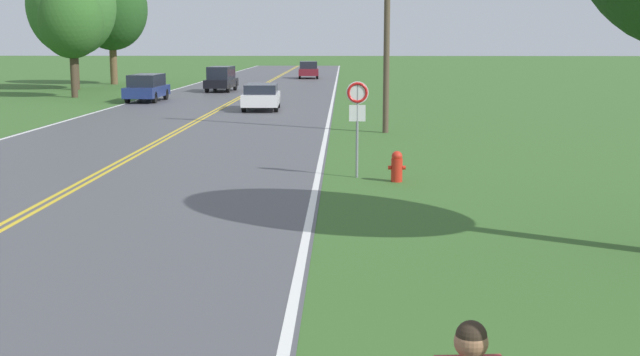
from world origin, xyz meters
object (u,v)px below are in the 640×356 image
(tree_behind_sign, at_px, (111,9))
(car_black_van_receding, at_px, (221,78))
(car_white_hatchback_mid_near, at_px, (261,96))
(tree_left_verge, at_px, (71,21))
(car_dark_blue_van_mid_far, at_px, (147,87))
(fire_hydrant, at_px, (397,166))
(tree_far_back, at_px, (71,6))
(traffic_sign, at_px, (357,105))
(car_maroon_sedan_distant, at_px, (308,70))

(tree_behind_sign, relative_size, car_black_van_receding, 2.19)
(car_white_hatchback_mid_near, bearing_deg, tree_left_verge, -127.69)
(car_dark_blue_van_mid_far, bearing_deg, fire_hydrant, -153.61)
(tree_behind_sign, distance_m, tree_far_back, 7.67)
(traffic_sign, relative_size, car_white_hatchback_mid_near, 0.60)
(tree_left_verge, height_order, car_maroon_sedan_distant, tree_left_verge)
(fire_hydrant, height_order, traffic_sign, traffic_sign)
(car_dark_blue_van_mid_far, bearing_deg, tree_far_back, 35.77)
(fire_hydrant, relative_size, car_maroon_sedan_distant, 0.20)
(traffic_sign, distance_m, car_maroon_sedan_distant, 58.35)
(tree_left_verge, relative_size, car_dark_blue_van_mid_far, 1.56)
(fire_hydrant, bearing_deg, tree_behind_sign, 113.89)
(fire_hydrant, xyz_separation_m, car_black_van_receding, (-10.38, 37.87, 0.54))
(traffic_sign, xyz_separation_m, tree_left_verge, (-18.04, 30.76, 2.95))
(car_maroon_sedan_distant, bearing_deg, car_dark_blue_van_mid_far, -18.26)
(car_black_van_receding, bearing_deg, traffic_sign, -163.08)
(car_black_van_receding, bearing_deg, tree_left_verge, 129.59)
(car_black_van_receding, height_order, car_maroon_sedan_distant, car_black_van_receding)
(fire_hydrant, height_order, tree_behind_sign, tree_behind_sign)
(tree_left_verge, height_order, car_dark_blue_van_mid_far, tree_left_verge)
(traffic_sign, height_order, tree_behind_sign, tree_behind_sign)
(traffic_sign, height_order, tree_far_back, tree_far_back)
(tree_left_verge, height_order, tree_behind_sign, tree_behind_sign)
(tree_behind_sign, height_order, tree_far_back, tree_far_back)
(tree_left_verge, xyz_separation_m, car_maroon_sedan_distant, (14.16, 27.45, -4.06))
(tree_behind_sign, height_order, car_dark_blue_van_mid_far, tree_behind_sign)
(tree_behind_sign, bearing_deg, car_maroon_sedan_distant, 34.73)
(fire_hydrant, bearing_deg, car_white_hatchback_mid_near, 104.82)
(tree_left_verge, bearing_deg, car_white_hatchback_mid_near, -35.24)
(car_white_hatchback_mid_near, xyz_separation_m, car_black_van_receding, (-4.56, 15.86, 0.19))
(tree_far_back, height_order, car_dark_blue_van_mid_far, tree_far_back)
(fire_hydrant, height_order, car_white_hatchback_mid_near, car_white_hatchback_mid_near)
(traffic_sign, xyz_separation_m, tree_far_back, (-20.86, 39.37, 4.30))
(tree_left_verge, relative_size, tree_behind_sign, 0.75)
(fire_hydrant, bearing_deg, tree_far_back, 118.71)
(tree_behind_sign, xyz_separation_m, tree_far_back, (-0.81, -7.63, -0.08))
(tree_behind_sign, xyz_separation_m, car_dark_blue_van_mid_far, (7.64, -19.66, -5.46))
(tree_behind_sign, distance_m, car_black_van_receding, 15.45)
(traffic_sign, xyz_separation_m, tree_behind_sign, (-20.05, 47.00, 4.38))
(car_maroon_sedan_distant, bearing_deg, traffic_sign, 1.00)
(tree_far_back, distance_m, car_white_hatchback_mid_near, 24.74)
(car_maroon_sedan_distant, bearing_deg, fire_hydrant, 1.96)
(fire_hydrant, xyz_separation_m, car_white_hatchback_mid_near, (-5.82, 22.01, 0.35))
(tree_behind_sign, bearing_deg, car_dark_blue_van_mid_far, -68.76)
(traffic_sign, distance_m, car_white_hatchback_mid_near, 21.95)
(tree_left_verge, height_order, car_white_hatchback_mid_near, tree_left_verge)
(tree_behind_sign, xyz_separation_m, car_black_van_receding, (10.71, -9.75, -5.38))
(tree_left_verge, distance_m, car_white_hatchback_mid_near, 16.75)
(fire_hydrant, distance_m, traffic_sign, 1.97)
(car_black_van_receding, bearing_deg, car_maroon_sedan_distant, -11.78)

